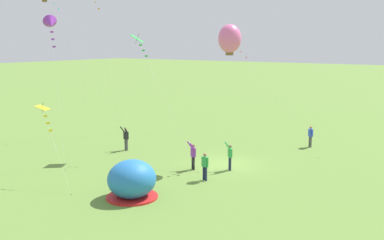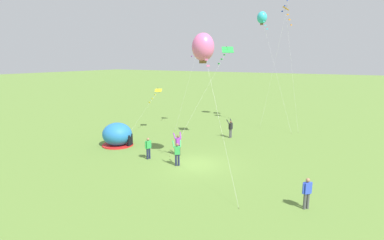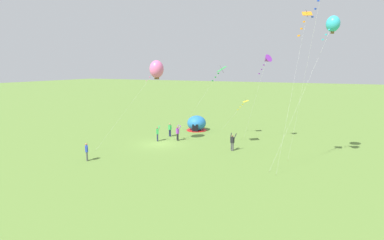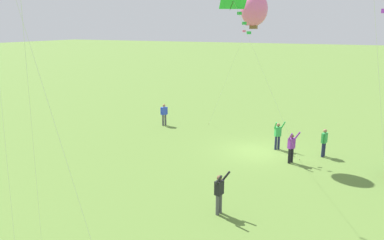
{
  "view_description": "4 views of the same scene",
  "coord_description": "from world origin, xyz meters",
  "px_view_note": "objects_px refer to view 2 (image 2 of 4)",
  "views": [
    {
      "loc": [
        -26.22,
        -14.8,
        8.35
      ],
      "look_at": [
        0.02,
        2.79,
        2.86
      ],
      "focal_mm": 42.0,
      "sensor_mm": 36.0,
      "label": 1
    },
    {
      "loc": [
        10.32,
        -18.72,
        7.79
      ],
      "look_at": [
        -0.93,
        1.13,
        3.11
      ],
      "focal_mm": 28.0,
      "sensor_mm": 36.0,
      "label": 2
    },
    {
      "loc": [
        29.21,
        17.39,
        8.81
      ],
      "look_at": [
        -0.01,
        4.11,
        3.12
      ],
      "focal_mm": 28.0,
      "sensor_mm": 36.0,
      "label": 3
    },
    {
      "loc": [
        -5.67,
        21.9,
        7.65
      ],
      "look_at": [
        3.83,
        1.5,
        1.97
      ],
      "focal_mm": 35.0,
      "sensor_mm": 36.0,
      "label": 4
    }
  ],
  "objects_px": {
    "person_arms_raised": "(231,128)",
    "kite_cyan": "(262,18)",
    "kite_pink": "(203,47)",
    "kite_green": "(226,52)",
    "person_flying_kite": "(178,144)",
    "kite_orange": "(287,14)",
    "kite_yellow": "(157,93)",
    "person_with_toddler": "(148,147)",
    "person_center_field": "(307,192)",
    "popup_tent": "(117,135)",
    "kite_purple": "(200,42)",
    "person_strolling": "(177,153)"
  },
  "relations": [
    {
      "from": "kite_yellow",
      "to": "kite_orange",
      "type": "bearing_deg",
      "value": 33.78
    },
    {
      "from": "kite_orange",
      "to": "kite_yellow",
      "type": "height_order",
      "value": "kite_orange"
    },
    {
      "from": "kite_pink",
      "to": "kite_green",
      "type": "distance_m",
      "value": 7.03
    },
    {
      "from": "person_arms_raised",
      "to": "kite_purple",
      "type": "xyz_separation_m",
      "value": [
        -4.76,
        2.33,
        8.61
      ]
    },
    {
      "from": "popup_tent",
      "to": "person_arms_raised",
      "type": "bearing_deg",
      "value": 43.79
    },
    {
      "from": "popup_tent",
      "to": "person_flying_kite",
      "type": "xyz_separation_m",
      "value": [
        6.37,
        0.27,
        0.0
      ]
    },
    {
      "from": "kite_pink",
      "to": "person_with_toddler",
      "type": "bearing_deg",
      "value": -169.21
    },
    {
      "from": "kite_cyan",
      "to": "person_center_field",
      "type": "bearing_deg",
      "value": -66.13
    },
    {
      "from": "kite_cyan",
      "to": "kite_yellow",
      "type": "distance_m",
      "value": 15.36
    },
    {
      "from": "person_with_toddler",
      "to": "kite_orange",
      "type": "xyz_separation_m",
      "value": [
        6.49,
        16.04,
        11.46
      ]
    },
    {
      "from": "person_strolling",
      "to": "kite_green",
      "type": "distance_m",
      "value": 10.83
    },
    {
      "from": "person_arms_raised",
      "to": "kite_green",
      "type": "bearing_deg",
      "value": -90.39
    },
    {
      "from": "kite_orange",
      "to": "person_flying_kite",
      "type": "bearing_deg",
      "value": -109.2
    },
    {
      "from": "person_strolling",
      "to": "kite_yellow",
      "type": "height_order",
      "value": "kite_yellow"
    },
    {
      "from": "popup_tent",
      "to": "person_arms_raised",
      "type": "relative_size",
      "value": 1.49
    },
    {
      "from": "person_arms_raised",
      "to": "kite_cyan",
      "type": "xyz_separation_m",
      "value": [
        0.02,
        8.85,
        11.53
      ]
    },
    {
      "from": "person_arms_raised",
      "to": "person_center_field",
      "type": "bearing_deg",
      "value": -51.99
    },
    {
      "from": "person_strolling",
      "to": "kite_orange",
      "type": "relative_size",
      "value": 0.14
    },
    {
      "from": "kite_orange",
      "to": "kite_purple",
      "type": "xyz_separation_m",
      "value": [
        -8.1,
        -4.44,
        -2.81
      ]
    },
    {
      "from": "person_flying_kite",
      "to": "kite_green",
      "type": "xyz_separation_m",
      "value": [
        1.56,
        5.84,
        7.37
      ]
    },
    {
      "from": "person_center_field",
      "to": "person_with_toddler",
      "type": "bearing_deg",
      "value": 169.18
    },
    {
      "from": "person_flying_kite",
      "to": "kite_cyan",
      "type": "relative_size",
      "value": 0.14
    },
    {
      "from": "kite_cyan",
      "to": "kite_green",
      "type": "bearing_deg",
      "value": -90.16
    },
    {
      "from": "kite_purple",
      "to": "popup_tent",
      "type": "bearing_deg",
      "value": -107.76
    },
    {
      "from": "kite_cyan",
      "to": "kite_orange",
      "type": "relative_size",
      "value": 0.99
    },
    {
      "from": "person_with_toddler",
      "to": "person_center_field",
      "type": "height_order",
      "value": "same"
    },
    {
      "from": "kite_pink",
      "to": "person_flying_kite",
      "type": "bearing_deg",
      "value": 158.78
    },
    {
      "from": "person_with_toddler",
      "to": "kite_green",
      "type": "xyz_separation_m",
      "value": [
        3.13,
        7.76,
        7.41
      ]
    },
    {
      "from": "popup_tent",
      "to": "person_flying_kite",
      "type": "relative_size",
      "value": 1.49
    },
    {
      "from": "kite_pink",
      "to": "kite_orange",
      "type": "bearing_deg",
      "value": 82.08
    },
    {
      "from": "popup_tent",
      "to": "person_center_field",
      "type": "xyz_separation_m",
      "value": [
        17.01,
        -3.98,
        -0.03
      ]
    },
    {
      "from": "person_with_toddler",
      "to": "kite_purple",
      "type": "relative_size",
      "value": 0.17
    },
    {
      "from": "kite_orange",
      "to": "kite_cyan",
      "type": "bearing_deg",
      "value": 148.06
    },
    {
      "from": "popup_tent",
      "to": "kite_orange",
      "type": "relative_size",
      "value": 0.21
    },
    {
      "from": "popup_tent",
      "to": "person_with_toddler",
      "type": "xyz_separation_m",
      "value": [
        4.8,
        -1.65,
        -0.03
      ]
    },
    {
      "from": "kite_orange",
      "to": "kite_yellow",
      "type": "distance_m",
      "value": 16.25
    },
    {
      "from": "person_strolling",
      "to": "kite_yellow",
      "type": "distance_m",
      "value": 12.01
    },
    {
      "from": "kite_orange",
      "to": "kite_green",
      "type": "relative_size",
      "value": 1.48
    },
    {
      "from": "person_flying_kite",
      "to": "person_center_field",
      "type": "relative_size",
      "value": 1.1
    },
    {
      "from": "person_with_toddler",
      "to": "kite_green",
      "type": "distance_m",
      "value": 11.17
    },
    {
      "from": "person_arms_raised",
      "to": "kite_purple",
      "type": "bearing_deg",
      "value": 153.89
    },
    {
      "from": "kite_yellow",
      "to": "kite_green",
      "type": "xyz_separation_m",
      "value": [
        8.28,
        -0.5,
        4.2
      ]
    },
    {
      "from": "person_center_field",
      "to": "kite_pink",
      "type": "relative_size",
      "value": 0.18
    },
    {
      "from": "kite_green",
      "to": "popup_tent",
      "type": "bearing_deg",
      "value": -142.41
    },
    {
      "from": "person_flying_kite",
      "to": "person_strolling",
      "type": "distance_m",
      "value": 2.43
    },
    {
      "from": "kite_yellow",
      "to": "kite_green",
      "type": "bearing_deg",
      "value": -3.46
    },
    {
      "from": "popup_tent",
      "to": "kite_purple",
      "type": "distance_m",
      "value": 13.54
    },
    {
      "from": "person_center_field",
      "to": "popup_tent",
      "type": "bearing_deg",
      "value": 166.83
    },
    {
      "from": "person_with_toddler",
      "to": "kite_green",
      "type": "height_order",
      "value": "kite_green"
    },
    {
      "from": "person_arms_raised",
      "to": "kite_orange",
      "type": "xyz_separation_m",
      "value": [
        3.34,
        6.77,
        11.42
      ]
    }
  ]
}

